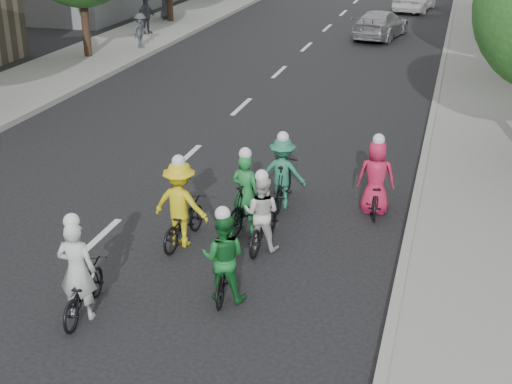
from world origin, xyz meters
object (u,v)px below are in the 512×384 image
at_px(cyclist_6, 80,283).
at_px(spectator_2, 165,1).
at_px(cyclist_3, 376,185).
at_px(cyclist_5, 247,201).
at_px(cyclist_2, 262,219).
at_px(cyclist_1, 181,211).
at_px(cyclist_4, 283,177).
at_px(follow_car_lead, 381,24).
at_px(spectator_0, 141,31).
at_px(cyclist_0, 224,263).
at_px(spectator_1, 146,16).

bearing_deg(cyclist_6, spectator_2, -77.20).
bearing_deg(cyclist_3, cyclist_5, 28.21).
bearing_deg(cyclist_2, cyclist_5, -50.13).
bearing_deg(cyclist_6, cyclist_5, -120.46).
distance_m(cyclist_1, cyclist_4, 2.76).
bearing_deg(cyclist_3, cyclist_2, 44.55).
height_order(cyclist_1, follow_car_lead, cyclist_1).
relative_size(cyclist_2, spectator_0, 1.15).
xyz_separation_m(cyclist_5, follow_car_lead, (0.16, 21.69, 0.01)).
distance_m(cyclist_6, spectator_2, 28.75).
relative_size(cyclist_3, cyclist_4, 1.03).
bearing_deg(follow_car_lead, spectator_0, 41.50).
height_order(cyclist_1, cyclist_2, cyclist_1).
xyz_separation_m(cyclist_0, spectator_0, (-9.91, 18.45, 0.24)).
xyz_separation_m(cyclist_3, cyclist_6, (-4.11, -5.48, -0.03)).
bearing_deg(cyclist_3, follow_car_lead, -88.77).
bearing_deg(cyclist_2, spectator_0, -56.92).
relative_size(spectator_1, spectator_2, 0.90).
height_order(cyclist_6, spectator_2, spectator_2).
relative_size(cyclist_1, cyclist_5, 1.04).
relative_size(spectator_0, spectator_1, 0.87).
bearing_deg(cyclist_4, spectator_2, -64.00).
xyz_separation_m(cyclist_0, cyclist_3, (2.03, 4.30, -0.03)).
distance_m(cyclist_0, cyclist_4, 4.05).
height_order(cyclist_2, cyclist_3, cyclist_3).
xyz_separation_m(follow_car_lead, spectator_1, (-10.80, -2.77, 0.36)).
distance_m(cyclist_3, spectator_0, 18.51).
height_order(spectator_1, spectator_2, spectator_2).
bearing_deg(cyclist_4, spectator_1, -60.26).
distance_m(cyclist_5, spectator_0, 18.40).
relative_size(cyclist_3, spectator_2, 0.95).
bearing_deg(spectator_1, spectator_2, 31.97).
bearing_deg(spectator_2, cyclist_4, -154.24).
xyz_separation_m(cyclist_5, spectator_2, (-11.42, 23.18, 0.46)).
relative_size(cyclist_3, spectator_0, 1.21).
bearing_deg(cyclist_2, cyclist_1, 13.32).
distance_m(cyclist_1, cyclist_6, 2.95).
relative_size(cyclist_5, follow_car_lead, 0.41).
xyz_separation_m(cyclist_1, spectator_2, (-10.39, 24.16, 0.39)).
bearing_deg(cyclist_2, cyclist_6, 57.29).
bearing_deg(spectator_0, spectator_2, 26.27).
xyz_separation_m(cyclist_0, follow_car_lead, (-0.25, 24.38, -0.01)).
bearing_deg(cyclist_2, follow_car_lead, -87.37).
bearing_deg(cyclist_5, follow_car_lead, -80.61).
distance_m(spectator_1, spectator_2, 4.34).
distance_m(cyclist_2, spectator_0, 19.24).
bearing_deg(cyclist_1, cyclist_2, -163.32).
bearing_deg(cyclist_5, spectator_2, -53.96).
height_order(cyclist_1, cyclist_6, cyclist_1).
distance_m(follow_car_lead, spectator_2, 11.69).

